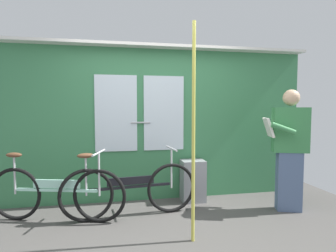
{
  "coord_description": "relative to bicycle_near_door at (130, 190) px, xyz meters",
  "views": [
    {
      "loc": [
        -0.58,
        -2.76,
        1.39
      ],
      "look_at": [
        0.14,
        0.91,
        1.14
      ],
      "focal_mm": 29.56,
      "sensor_mm": 36.0,
      "label": 1
    }
  ],
  "objects": [
    {
      "name": "train_door_wall",
      "position": [
        0.39,
        0.65,
        0.84
      ],
      "size": [
        4.74,
        0.28,
        2.29
      ],
      "color": "#387A4C",
      "rests_on": "ground_plane"
    },
    {
      "name": "handrail_pole",
      "position": [
        0.61,
        -0.76,
        0.77
      ],
      "size": [
        0.04,
        0.04,
        2.25
      ],
      "primitive_type": "cylinder",
      "color": "#C6C14C",
      "rests_on": "ground_plane"
    },
    {
      "name": "trash_bin_by_wall",
      "position": [
        0.95,
        0.44,
        -0.05
      ],
      "size": [
        0.34,
        0.28,
        0.61
      ],
      "primitive_type": "cube",
      "color": "gray",
      "rests_on": "ground_plane"
    },
    {
      "name": "ground_plane",
      "position": [
        0.39,
        -0.69,
        -0.37
      ],
      "size": [
        5.74,
        4.29,
        0.04
      ],
      "primitive_type": "cube",
      "color": "#474442"
    },
    {
      "name": "bicycle_leaning_behind",
      "position": [
        -0.89,
        0.04,
        -0.0
      ],
      "size": [
        1.66,
        0.59,
        0.86
      ],
      "rotation": [
        0.0,
        0.0,
        -0.26
      ],
      "color": "black",
      "rests_on": "ground_plane"
    },
    {
      "name": "bicycle_near_door",
      "position": [
        0.0,
        0.0,
        0.0
      ],
      "size": [
        1.73,
        0.44,
        0.87
      ],
      "rotation": [
        0.0,
        0.0,
        0.11
      ],
      "color": "black",
      "rests_on": "ground_plane"
    },
    {
      "name": "passenger_reading_newspaper",
      "position": [
        2.11,
        -0.16,
        0.5
      ],
      "size": [
        0.62,
        0.55,
        1.63
      ],
      "rotation": [
        0.0,
        0.0,
        2.8
      ],
      "color": "slate",
      "rests_on": "ground_plane"
    }
  ]
}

